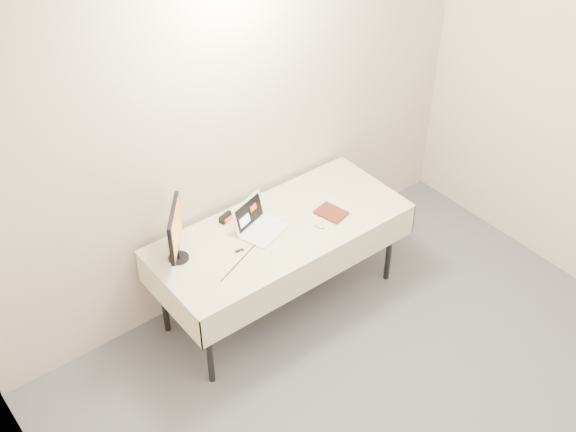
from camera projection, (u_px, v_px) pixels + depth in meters
back_wall at (239, 125)px, 4.94m from camera, size 4.00×0.10×2.70m
table at (281, 234)px, 5.07m from camera, size 1.86×0.81×0.74m
laptop at (258, 224)px, 4.98m from camera, size 0.38×0.35×0.22m
monitor at (175, 231)px, 4.63m from camera, size 0.27×0.33×0.41m
book at (325, 207)px, 5.04m from camera, size 0.16×0.05×0.21m
alarm_clock at (226, 217)px, 5.09m from camera, size 0.12×0.08×0.05m
clicker at (319, 226)px, 5.03m from camera, size 0.05×0.09×0.02m
paper_form at (336, 210)px, 5.19m from camera, size 0.18×0.31×0.00m
usb_dongle at (239, 251)px, 4.83m from camera, size 0.06×0.03×0.01m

